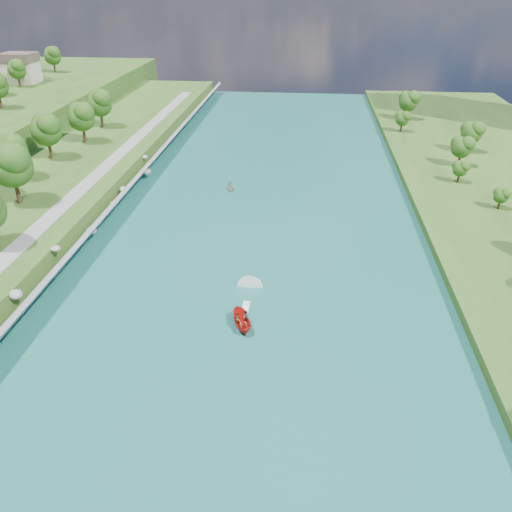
# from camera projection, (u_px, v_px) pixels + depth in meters

# --- Properties ---
(ground) EXTENTS (260.00, 260.00, 0.00)m
(ground) POSITION_uv_depth(u_px,v_px,m) (233.00, 336.00, 59.00)
(ground) COLOR #2D5119
(ground) RESTS_ON ground
(river_water) EXTENTS (55.00, 240.00, 0.10)m
(river_water) POSITION_uv_depth(u_px,v_px,m) (251.00, 253.00, 76.31)
(river_water) COLOR #175A58
(river_water) RESTS_ON ground
(ridge_west) EXTENTS (60.00, 120.00, 9.00)m
(ridge_west) POSITION_uv_depth(u_px,v_px,m) (1.00, 103.00, 146.44)
(ridge_west) COLOR #2D5119
(ridge_west) RESTS_ON ground
(riprap_bank) EXTENTS (4.01, 236.00, 4.22)m
(riprap_bank) POSITION_uv_depth(u_px,v_px,m) (85.00, 237.00, 77.12)
(riprap_bank) COLOR slate
(riprap_bank) RESTS_ON ground
(riverside_path) EXTENTS (3.00, 200.00, 0.10)m
(riverside_path) POSITION_uv_depth(u_px,v_px,m) (44.00, 223.00, 77.48)
(riverside_path) COLOR gray
(riverside_path) RESTS_ON berm_west
(trees_east) EXTENTS (17.30, 141.16, 9.31)m
(trees_east) POSITION_uv_depth(u_px,v_px,m) (490.00, 188.00, 85.20)
(trees_east) COLOR #1A4412
(trees_east) RESTS_ON berm_east
(trees_ridge) EXTENTS (16.99, 56.57, 10.66)m
(trees_ridge) POSITION_uv_depth(u_px,v_px,m) (17.00, 71.00, 139.74)
(trees_ridge) COLOR #1A4412
(trees_ridge) RESTS_ON ridge_west
(motorboat) EXTENTS (3.60, 19.27, 2.25)m
(motorboat) POSITION_uv_depth(u_px,v_px,m) (243.00, 316.00, 60.88)
(motorboat) COLOR red
(motorboat) RESTS_ON river_water
(raft) EXTENTS (2.71, 3.43, 1.52)m
(raft) POSITION_uv_depth(u_px,v_px,m) (230.00, 188.00, 98.80)
(raft) COLOR gray
(raft) RESTS_ON river_water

